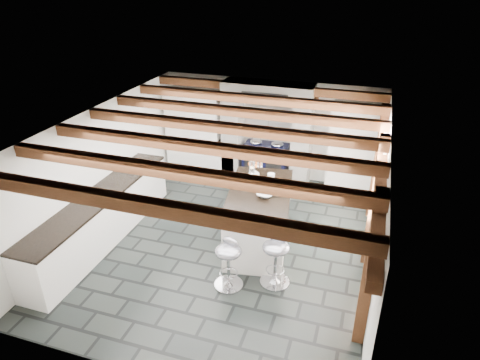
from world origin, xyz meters
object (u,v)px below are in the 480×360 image
(kitchen_island, at_px, (259,217))
(bar_stool_far, at_px, (229,258))
(range_cooker, at_px, (266,162))
(bar_stool_near, at_px, (276,255))

(kitchen_island, relative_size, bar_stool_far, 2.60)
(range_cooker, relative_size, bar_stool_far, 1.18)
(range_cooker, distance_m, bar_stool_far, 3.80)
(bar_stool_near, xyz_separation_m, bar_stool_far, (-0.67, -0.29, -0.02))
(range_cooker, height_order, bar_stool_near, range_cooker)
(range_cooker, xyz_separation_m, bar_stool_near, (1.08, -3.49, 0.07))
(bar_stool_near, relative_size, bar_stool_far, 1.03)
(kitchen_island, distance_m, bar_stool_near, 1.16)
(kitchen_island, bearing_deg, range_cooker, 92.71)
(bar_stool_near, bearing_deg, bar_stool_far, -144.11)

